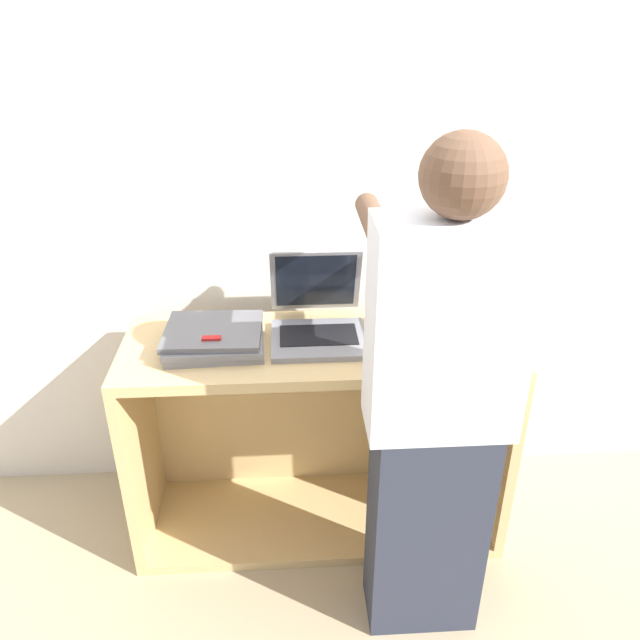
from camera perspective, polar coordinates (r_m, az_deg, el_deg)
The scene contains 8 objects.
ground_plane at distance 2.40m, azimuth 0.26°, elevation -21.66°, with size 12.00×12.00×0.00m, color tan.
wall_back at distance 2.23m, azimuth -0.66°, elevation 11.53°, with size 8.00×0.05×2.40m.
cart at distance 2.35m, azimuth -0.21°, elevation -9.62°, with size 1.31×0.47×0.79m.
laptop_open at distance 2.10m, azimuth -0.22°, elevation 0.05°, with size 0.31×0.36×0.27m.
laptop_stack_left at distance 2.07m, azimuth -9.64°, elevation -1.60°, with size 0.33×0.29×0.06m.
laptop_stack_right at distance 2.11m, azimuth 9.42°, elevation -1.00°, with size 0.32×0.28×0.06m.
person at distance 1.79m, azimuth 10.60°, elevation -8.62°, with size 0.40×0.52×1.55m.
inventory_tag at distance 2.00m, azimuth -9.90°, elevation -1.64°, with size 0.06×0.02×0.01m.
Camera 1 is at (-0.11, -1.56, 1.81)m, focal length 35.00 mm.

